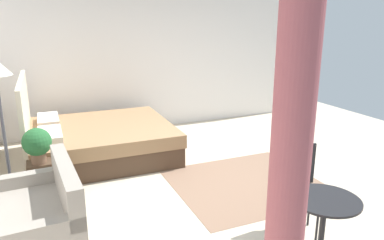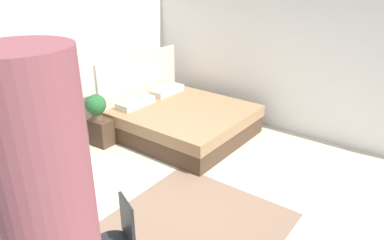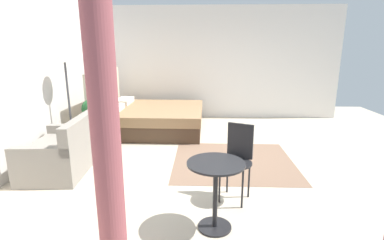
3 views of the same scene
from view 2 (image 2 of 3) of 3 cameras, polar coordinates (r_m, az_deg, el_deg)
name	(u,v)px [view 2 (image 2 of 3)]	position (r m, az deg, el deg)	size (l,w,h in m)	color
ground_plane	(201,207)	(4.83, 1.42, -13.59)	(8.87, 9.30, 0.02)	beige
wall_back	(43,62)	(6.38, -22.47, 8.48)	(8.87, 0.12, 2.87)	silver
wall_right	(299,55)	(6.64, 16.55, 9.83)	(0.12, 6.30, 2.87)	silver
area_rug	(198,222)	(4.58, 1.02, -15.79)	(1.80, 1.96, 0.01)	#7F604C
bed	(180,119)	(6.57, -1.84, 0.20)	(2.04, 2.23, 1.35)	#473323
couch	(39,154)	(5.89, -23.12, -4.90)	(1.32, 0.89, 0.83)	gray
nightstand	(105,131)	(6.43, -13.61, -1.64)	(0.42, 0.37, 0.47)	#473323
potted_plant	(96,106)	(6.22, -14.95, 2.21)	(0.35, 0.35, 0.44)	brown
floor_lamp	(68,56)	(6.13, -19.00, 9.52)	(0.35, 0.35, 1.79)	#3F3F44
cafe_chair_near_window	(120,236)	(3.60, -11.40, -17.50)	(0.53, 0.53, 0.94)	black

